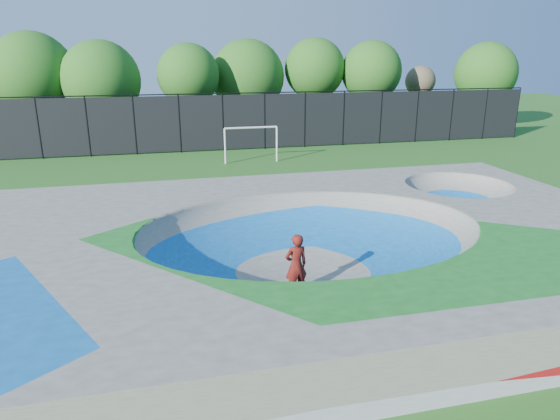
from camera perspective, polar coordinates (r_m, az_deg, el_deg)
The scene contains 7 objects.
ground at distance 16.35m, azimuth 3.52°, elevation -6.70°, with size 120.00×120.00×0.00m, color #205718.
skate_deck at distance 16.06m, azimuth 3.57°, elevation -4.26°, with size 22.00×14.00×1.50m, color gray.
skater at distance 14.25m, azimuth 1.85°, elevation -6.34°, with size 0.68×0.45×1.88m, color #B6200E.
skateboard at distance 14.64m, azimuth 1.81°, elevation -9.61°, with size 0.78×0.22×0.05m, color black.
soccer_goal at distance 31.74m, azimuth -3.32°, elevation 8.25°, with size 3.45×0.12×2.28m.
fence at distance 35.80m, azimuth -6.53°, elevation 10.06°, with size 48.09×0.09×4.04m.
treeline at distance 40.28m, azimuth -9.70°, elevation 14.96°, with size 53.75×7.93×8.21m.
Camera 1 is at (-4.52, -14.21, 6.71)m, focal length 32.00 mm.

